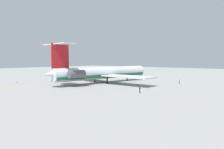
# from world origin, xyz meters

# --- Properties ---
(ground) EXTENTS (283.71, 283.71, 0.00)m
(ground) POSITION_xyz_m (0.00, 0.00, 0.00)
(ground) COLOR gray
(main_jetliner) EXTENTS (45.98, 40.68, 13.39)m
(main_jetliner) POSITION_xyz_m (5.54, 11.65, 3.65)
(main_jetliner) COLOR silver
(main_jetliner) RESTS_ON ground
(ground_crew_near_nose) EXTENTS (0.29, 0.46, 1.83)m
(ground_crew_near_nose) POSITION_xyz_m (16.32, 35.39, 1.16)
(ground_crew_near_nose) COLOR black
(ground_crew_near_nose) RESTS_ON ground
(ground_crew_near_tail) EXTENTS (0.39, 0.26, 1.65)m
(ground_crew_near_tail) POSITION_xyz_m (-9.45, 34.59, 1.04)
(ground_crew_near_tail) COLOR black
(ground_crew_near_tail) RESTS_ON ground
(ground_crew_portside) EXTENTS (0.26, 0.41, 1.65)m
(ground_crew_portside) POSITION_xyz_m (-20.59, -8.02, 1.04)
(ground_crew_portside) COLOR black
(ground_crew_portside) RESTS_ON ground
(ground_crew_starboard) EXTENTS (0.29, 0.45, 1.79)m
(ground_crew_starboard) POSITION_xyz_m (-17.24, -10.17, 1.13)
(ground_crew_starboard) COLOR black
(ground_crew_starboard) RESTS_ON ground
(safety_cone_nose) EXTENTS (0.40, 0.40, 0.55)m
(safety_cone_nose) POSITION_xyz_m (-22.75, -0.75, 0.28)
(safety_cone_nose) COLOR #EA590F
(safety_cone_nose) RESTS_ON ground
(safety_cone_wingtip) EXTENTS (0.40, 0.40, 0.55)m
(safety_cone_wingtip) POSITION_xyz_m (24.75, -12.13, 0.28)
(safety_cone_wingtip) COLOR #EA590F
(safety_cone_wingtip) RESTS_ON ground
(safety_cone_tail) EXTENTS (0.40, 0.40, 0.55)m
(safety_cone_tail) POSITION_xyz_m (-20.40, 0.11, 0.28)
(safety_cone_tail) COLOR #EA590F
(safety_cone_tail) RESTS_ON ground
(taxiway_centreline) EXTENTS (99.07, 11.33, 0.01)m
(taxiway_centreline) POSITION_xyz_m (4.26, 2.81, 0.00)
(taxiway_centreline) COLOR gold
(taxiway_centreline) RESTS_ON ground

